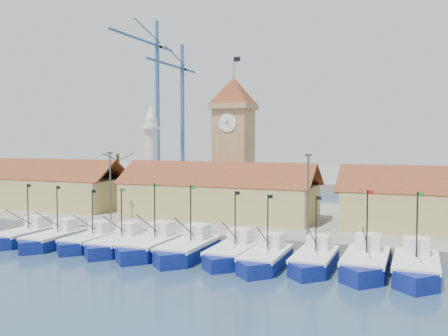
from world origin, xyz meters
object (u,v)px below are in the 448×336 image
at_px(clock_tower, 234,141).
at_px(boat_5, 187,250).
at_px(minaret, 151,154).
at_px(boat_0, 23,237).

bearing_deg(clock_tower, boat_5, -81.34).
bearing_deg(clock_tower, minaret, 172.39).
xyz_separation_m(boat_5, minaret, (-18.58, 25.50, 8.92)).
relative_size(boat_0, minaret, 0.59).
bearing_deg(minaret, clock_tower, -7.61).
distance_m(boat_0, boat_5, 21.13).
relative_size(boat_5, minaret, 0.64).
xyz_separation_m(boat_0, clock_tower, (17.55, 23.69, 11.21)).
bearing_deg(boat_0, minaret, 84.32).
distance_m(boat_0, minaret, 27.34).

